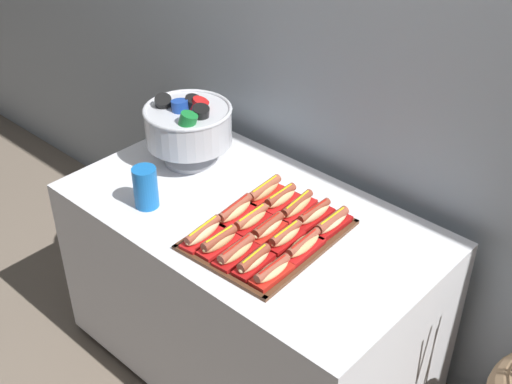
{
  "coord_description": "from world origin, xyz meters",
  "views": [
    {
      "loc": [
        1.35,
        -1.44,
        2.2
      ],
      "look_at": [
        0.01,
        0.02,
        0.87
      ],
      "focal_mm": 47.27,
      "sensor_mm": 36.0,
      "label": 1
    }
  ],
  "objects_px": {
    "hot_dog_4": "(272,271)",
    "punch_bowl": "(188,125)",
    "hot_dog_0": "(203,233)",
    "cup_stack": "(146,187)",
    "hot_dog_13": "(314,214)",
    "hot_dog_6": "(251,220)",
    "hot_dog_11": "(281,198)",
    "hot_dog_9": "(303,246)",
    "hot_dog_5": "(235,211)",
    "hot_dog_8": "(285,236)",
    "buffet_table": "(250,289)",
    "hot_dog_7": "(268,228)",
    "hot_dog_10": "(265,191)",
    "hot_dog_12": "(297,206)",
    "hot_dog_1": "(219,242)",
    "hot_dog_2": "(236,252)",
    "hot_dog_3": "(254,261)",
    "serving_tray": "(268,235)",
    "hot_dog_14": "(332,223)"
  },
  "relations": [
    {
      "from": "hot_dog_4",
      "to": "punch_bowl",
      "type": "distance_m",
      "value": 0.8
    },
    {
      "from": "hot_dog_0",
      "to": "hot_dog_7",
      "type": "height_order",
      "value": "hot_dog_0"
    },
    {
      "from": "hot_dog_8",
      "to": "hot_dog_11",
      "type": "height_order",
      "value": "hot_dog_11"
    },
    {
      "from": "hot_dog_0",
      "to": "hot_dog_7",
      "type": "distance_m",
      "value": 0.22
    },
    {
      "from": "hot_dog_9",
      "to": "hot_dog_5",
      "type": "bearing_deg",
      "value": -177.17
    },
    {
      "from": "hot_dog_7",
      "to": "hot_dog_8",
      "type": "xyz_separation_m",
      "value": [
        0.07,
        0.0,
        0.0
      ]
    },
    {
      "from": "hot_dog_2",
      "to": "hot_dog_12",
      "type": "relative_size",
      "value": 0.95
    },
    {
      "from": "buffet_table",
      "to": "hot_dog_4",
      "type": "xyz_separation_m",
      "value": [
        0.3,
        -0.21,
        0.4
      ]
    },
    {
      "from": "hot_dog_5",
      "to": "hot_dog_13",
      "type": "distance_m",
      "value": 0.28
    },
    {
      "from": "buffet_table",
      "to": "punch_bowl",
      "type": "xyz_separation_m",
      "value": [
        -0.42,
        0.1,
        0.54
      ]
    },
    {
      "from": "hot_dog_5",
      "to": "hot_dog_7",
      "type": "xyz_separation_m",
      "value": [
        0.15,
        0.01,
        -0.0
      ]
    },
    {
      "from": "hot_dog_1",
      "to": "hot_dog_3",
      "type": "height_order",
      "value": "hot_dog_1"
    },
    {
      "from": "hot_dog_2",
      "to": "hot_dog_13",
      "type": "bearing_deg",
      "value": 80.03
    },
    {
      "from": "hot_dog_12",
      "to": "serving_tray",
      "type": "bearing_deg",
      "value": -87.17
    },
    {
      "from": "hot_dog_3",
      "to": "hot_dog_13",
      "type": "height_order",
      "value": "hot_dog_13"
    },
    {
      "from": "hot_dog_6",
      "to": "hot_dog_14",
      "type": "xyz_separation_m",
      "value": [
        0.22,
        0.18,
        -0.0
      ]
    },
    {
      "from": "hot_dog_0",
      "to": "cup_stack",
      "type": "bearing_deg",
      "value": 178.18
    },
    {
      "from": "hot_dog_0",
      "to": "hot_dog_13",
      "type": "height_order",
      "value": "same"
    },
    {
      "from": "hot_dog_10",
      "to": "hot_dog_12",
      "type": "bearing_deg",
      "value": 2.83
    },
    {
      "from": "hot_dog_2",
      "to": "hot_dog_5",
      "type": "xyz_separation_m",
      "value": [
        -0.16,
        0.16,
        0.0
      ]
    },
    {
      "from": "hot_dog_11",
      "to": "hot_dog_13",
      "type": "height_order",
      "value": "hot_dog_11"
    },
    {
      "from": "hot_dog_2",
      "to": "hot_dog_10",
      "type": "relative_size",
      "value": 1.01
    },
    {
      "from": "hot_dog_6",
      "to": "hot_dog_12",
      "type": "relative_size",
      "value": 0.87
    },
    {
      "from": "serving_tray",
      "to": "hot_dog_1",
      "type": "xyz_separation_m",
      "value": [
        -0.07,
        -0.17,
        0.03
      ]
    },
    {
      "from": "buffet_table",
      "to": "hot_dog_12",
      "type": "height_order",
      "value": "hot_dog_12"
    },
    {
      "from": "hot_dog_11",
      "to": "hot_dog_12",
      "type": "xyz_separation_m",
      "value": [
        0.07,
        0.0,
        -0.0
      ]
    },
    {
      "from": "buffet_table",
      "to": "hot_dog_0",
      "type": "relative_size",
      "value": 7.53
    },
    {
      "from": "hot_dog_1",
      "to": "hot_dog_12",
      "type": "height_order",
      "value": "hot_dog_1"
    },
    {
      "from": "buffet_table",
      "to": "punch_bowl",
      "type": "relative_size",
      "value": 3.98
    },
    {
      "from": "hot_dog_5",
      "to": "punch_bowl",
      "type": "xyz_separation_m",
      "value": [
        -0.41,
        0.16,
        0.13
      ]
    },
    {
      "from": "hot_dog_1",
      "to": "hot_dog_14",
      "type": "relative_size",
      "value": 0.9
    },
    {
      "from": "buffet_table",
      "to": "hot_dog_13",
      "type": "height_order",
      "value": "hot_dog_13"
    },
    {
      "from": "hot_dog_3",
      "to": "hot_dog_10",
      "type": "distance_m",
      "value": 0.4
    },
    {
      "from": "hot_dog_6",
      "to": "hot_dog_10",
      "type": "height_order",
      "value": "hot_dog_10"
    },
    {
      "from": "buffet_table",
      "to": "cup_stack",
      "type": "distance_m",
      "value": 0.59
    },
    {
      "from": "hot_dog_0",
      "to": "hot_dog_7",
      "type": "relative_size",
      "value": 1.11
    },
    {
      "from": "hot_dog_1",
      "to": "punch_bowl",
      "type": "relative_size",
      "value": 0.46
    },
    {
      "from": "hot_dog_6",
      "to": "punch_bowl",
      "type": "xyz_separation_m",
      "value": [
        -0.49,
        0.16,
        0.13
      ]
    },
    {
      "from": "hot_dog_0",
      "to": "hot_dog_11",
      "type": "xyz_separation_m",
      "value": [
        0.06,
        0.33,
        0.0
      ]
    },
    {
      "from": "hot_dog_2",
      "to": "hot_dog_7",
      "type": "height_order",
      "value": "hot_dog_7"
    },
    {
      "from": "hot_dog_0",
      "to": "hot_dog_6",
      "type": "height_order",
      "value": "hot_dog_0"
    },
    {
      "from": "hot_dog_10",
      "to": "hot_dog_11",
      "type": "height_order",
      "value": "same"
    },
    {
      "from": "hot_dog_11",
      "to": "cup_stack",
      "type": "bearing_deg",
      "value": -138.41
    },
    {
      "from": "hot_dog_3",
      "to": "hot_dog_8",
      "type": "bearing_deg",
      "value": 92.83
    },
    {
      "from": "serving_tray",
      "to": "hot_dog_2",
      "type": "distance_m",
      "value": 0.17
    },
    {
      "from": "hot_dog_8",
      "to": "hot_dog_13",
      "type": "relative_size",
      "value": 0.89
    },
    {
      "from": "hot_dog_2",
      "to": "hot_dog_11",
      "type": "height_order",
      "value": "hot_dog_11"
    },
    {
      "from": "hot_dog_13",
      "to": "cup_stack",
      "type": "bearing_deg",
      "value": -147.24
    },
    {
      "from": "hot_dog_14",
      "to": "punch_bowl",
      "type": "bearing_deg",
      "value": -178.76
    },
    {
      "from": "hot_dog_6",
      "to": "hot_dog_0",
      "type": "bearing_deg",
      "value": -111.61
    }
  ]
}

